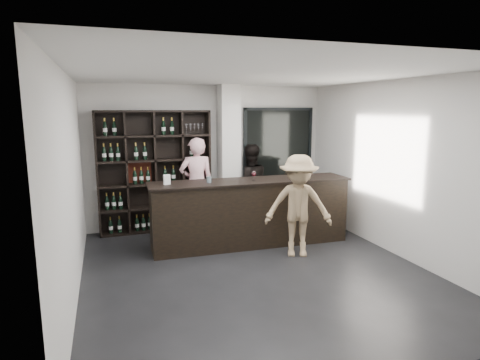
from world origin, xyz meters
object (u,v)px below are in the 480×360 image
object	(u,v)px
wine_shelf	(155,172)
taster_black	(250,185)
tasting_counter	(251,212)
customer	(298,206)
taster_pink	(197,184)

from	to	relation	value
wine_shelf	taster_black	bearing A→B (deg)	-4.89
wine_shelf	tasting_counter	world-z (taller)	wine_shelf
wine_shelf	customer	bearing A→B (deg)	-46.49
taster_black	customer	bearing A→B (deg)	96.92
taster_pink	taster_black	size ratio (longest dim) A/B	1.10
tasting_counter	taster_pink	distance (m)	1.45
wine_shelf	taster_black	distance (m)	1.97
taster_black	customer	xyz separation A→B (m)	(0.13, -2.00, -0.00)
tasting_counter	taster_black	world-z (taller)	taster_black
tasting_counter	taster_black	bearing A→B (deg)	72.58
wine_shelf	tasting_counter	size ratio (longest dim) A/B	0.67
tasting_counter	taster_pink	size ratio (longest dim) A/B	1.92
taster_pink	customer	xyz separation A→B (m)	(1.27, -1.97, -0.09)
wine_shelf	taster_black	xyz separation A→B (m)	(1.93, -0.17, -0.35)
tasting_counter	taster_black	size ratio (longest dim) A/B	2.11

